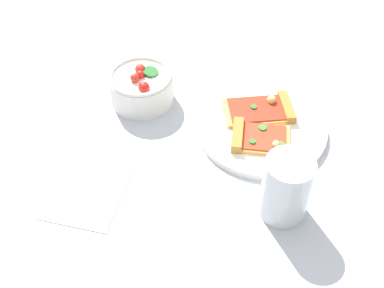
% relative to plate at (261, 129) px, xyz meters
% --- Properties ---
extents(ground_plane, '(2.40, 2.40, 0.00)m').
position_rel_plate_xyz_m(ground_plane, '(-0.04, 0.03, -0.01)').
color(ground_plane, '#B2B7BC').
rests_on(ground_plane, ground).
extents(plate, '(0.26, 0.26, 0.01)m').
position_rel_plate_xyz_m(plate, '(0.00, 0.00, 0.00)').
color(plate, white).
rests_on(plate, ground_plane).
extents(pizza_slice_near, '(0.11, 0.13, 0.02)m').
position_rel_plate_xyz_m(pizza_slice_near, '(-0.04, -0.00, 0.01)').
color(pizza_slice_near, gold).
rests_on(pizza_slice_near, plate).
extents(pizza_slice_far, '(0.15, 0.16, 0.03)m').
position_rel_plate_xyz_m(pizza_slice_far, '(0.04, 0.01, 0.01)').
color(pizza_slice_far, '#E5B256').
rests_on(pizza_slice_far, plate).
extents(salad_bowl, '(0.13, 0.13, 0.08)m').
position_rel_plate_xyz_m(salad_bowl, '(-0.02, 0.26, 0.03)').
color(salad_bowl, white).
rests_on(salad_bowl, ground_plane).
extents(soda_glass, '(0.08, 0.08, 0.12)m').
position_rel_plate_xyz_m(soda_glass, '(-0.17, -0.10, 0.05)').
color(soda_glass, silver).
rests_on(soda_glass, ground_plane).
extents(paper_napkin, '(0.18, 0.16, 0.00)m').
position_rel_plate_xyz_m(paper_napkin, '(-0.29, 0.23, -0.01)').
color(paper_napkin, white).
rests_on(paper_napkin, ground_plane).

